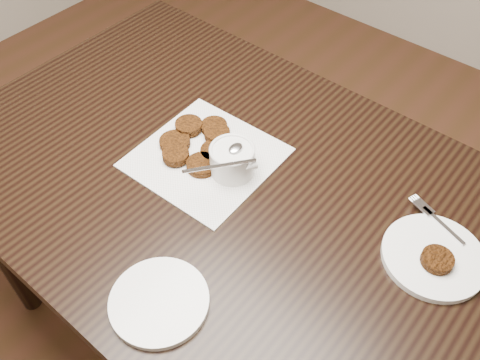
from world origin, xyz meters
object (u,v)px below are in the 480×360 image
(sauce_ramekin, at_px, (232,149))
(plate_empty, at_px, (159,302))
(plate_with_patty, at_px, (434,254))
(napkin, at_px, (206,157))
(table, at_px, (234,272))

(sauce_ramekin, bearing_deg, plate_empty, -71.93)
(plate_with_patty, xyz_separation_m, plate_empty, (-0.34, -0.41, -0.01))
(plate_with_patty, bearing_deg, napkin, -171.11)
(table, distance_m, sauce_ramekin, 0.45)
(table, distance_m, plate_with_patty, 0.59)
(napkin, height_order, sauce_ramekin, sauce_ramekin)
(sauce_ramekin, distance_m, plate_empty, 0.36)
(napkin, height_order, plate_empty, plate_empty)
(sauce_ramekin, relative_size, plate_with_patty, 0.69)
(plate_empty, bearing_deg, table, 105.99)
(table, distance_m, napkin, 0.39)
(sauce_ramekin, bearing_deg, plate_with_patty, 9.48)
(table, relative_size, sauce_ramekin, 10.03)
(table, height_order, plate_with_patty, plate_with_patty)
(table, bearing_deg, plate_empty, -74.01)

